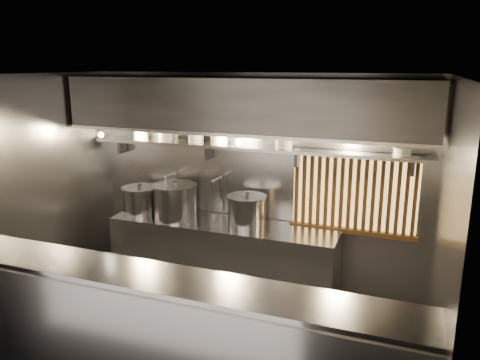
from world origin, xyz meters
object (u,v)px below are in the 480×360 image
Objects in this scene: stock_pot_left at (175,201)px; pendant_bulb at (239,142)px; heat_lamp at (100,130)px; stock_pot_mid at (140,200)px; stock_pot_right at (247,210)px.

pendant_bulb is at bearing 7.07° from stock_pot_left.
heat_lamp is 1.09m from stock_pot_mid.
heat_lamp is 1.34m from stock_pot_left.
heat_lamp is 2.17m from stock_pot_right.
pendant_bulb is 0.32× the size of stock_pot_right.
stock_pot_mid is 1.54m from stock_pot_right.
pendant_bulb is at bearing 168.87° from stock_pot_right.
heat_lamp is 0.61× the size of stock_pot_mid.
stock_pot_left is at bearing 14.53° from heat_lamp.
stock_pot_right is (1.92, 0.33, -0.97)m from heat_lamp.
heat_lamp is at bearing -144.43° from stock_pot_mid.
stock_pot_left reaches higher than stock_pot_right.
heat_lamp is 1.83m from pendant_bulb.
stock_pot_right reaches higher than stock_pot_mid.
pendant_bulb is 0.87m from stock_pot_right.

